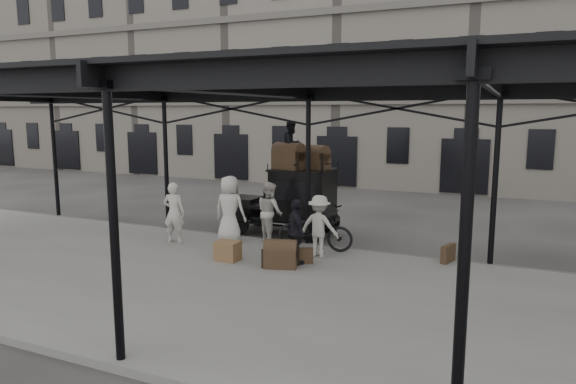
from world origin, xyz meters
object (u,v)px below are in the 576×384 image
at_px(porter_left, 174,213).
at_px(porter_official, 296,232).
at_px(taxi, 294,198).
at_px(steamer_trunk_platform, 281,256).
at_px(steamer_trunk_roof_near, 289,158).
at_px(bicycle, 315,230).

relative_size(porter_left, porter_official, 1.09).
distance_m(taxi, steamer_trunk_platform, 4.07).
xyz_separation_m(taxi, steamer_trunk_platform, (1.29, -3.79, -0.76)).
bearing_deg(taxi, steamer_trunk_platform, -71.22).
bearing_deg(porter_left, taxi, -141.94).
bearing_deg(taxi, porter_left, -132.15).
distance_m(porter_official, steamer_trunk_roof_near, 3.82).
bearing_deg(porter_left, steamer_trunk_platform, 156.75).
bearing_deg(bicycle, steamer_trunk_platform, 165.77).
bearing_deg(steamer_trunk_roof_near, taxi, 85.06).
bearing_deg(porter_official, porter_left, 39.97).
height_order(porter_left, bicycle, porter_left).
xyz_separation_m(taxi, bicycle, (1.49, -1.93, -0.50)).
height_order(bicycle, steamer_trunk_roof_near, steamer_trunk_roof_near).
distance_m(taxi, steamer_trunk_roof_near, 1.35).
xyz_separation_m(porter_official, bicycle, (-0.03, 1.42, -0.27)).
bearing_deg(taxi, steamer_trunk_roof_near, -108.07).
height_order(taxi, steamer_trunk_roof_near, steamer_trunk_roof_near).
relative_size(porter_left, steamer_trunk_platform, 2.25).
height_order(porter_official, steamer_trunk_roof_near, steamer_trunk_roof_near).
bearing_deg(steamer_trunk_platform, steamer_trunk_roof_near, 93.91).
bearing_deg(porter_official, bicycle, -41.96).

